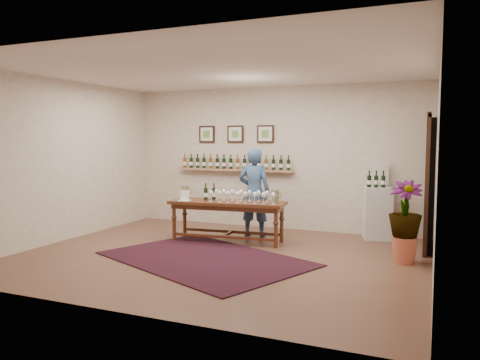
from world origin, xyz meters
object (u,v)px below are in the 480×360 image
at_px(person, 254,192).
at_px(tasting_table, 228,207).
at_px(potted_plant, 405,222).
at_px(display_pedestal, 377,213).

bearing_deg(person, tasting_table, 60.65).
relative_size(potted_plant, person, 0.63).
xyz_separation_m(tasting_table, person, (0.27, 0.58, 0.21)).
bearing_deg(potted_plant, person, 161.28).
relative_size(tasting_table, potted_plant, 2.00).
distance_m(tasting_table, person, 0.68).
distance_m(potted_plant, person, 2.81).
bearing_deg(person, display_pedestal, -167.07).
bearing_deg(display_pedestal, person, -162.77).
relative_size(tasting_table, person, 1.26).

